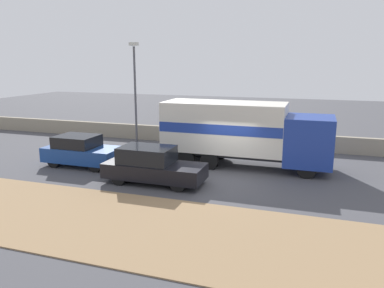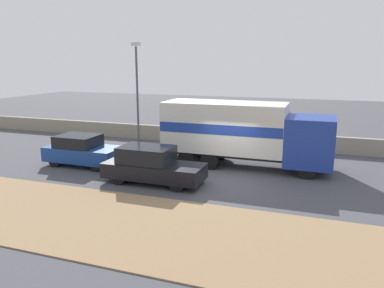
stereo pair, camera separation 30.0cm
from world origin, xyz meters
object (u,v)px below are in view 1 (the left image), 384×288
object	(u,v)px
street_lamp	(135,85)
car_sedan_second	(82,151)
box_truck	(241,131)
car_hatchback	(152,166)

from	to	relation	value
street_lamp	car_sedan_second	bearing A→B (deg)	-90.46
street_lamp	box_truck	distance (m)	8.73
street_lamp	car_hatchback	xyz separation A→B (m)	(4.56, -7.53, -2.97)
box_truck	car_hatchback	bearing A→B (deg)	-128.83
car_hatchback	car_sedan_second	world-z (taller)	car_hatchback
box_truck	car_hatchback	xyz separation A→B (m)	(-3.16, -3.92, -1.06)
box_truck	car_sedan_second	xyz separation A→B (m)	(-7.77, -2.50, -1.07)
car_hatchback	car_sedan_second	distance (m)	4.82
car_hatchback	car_sedan_second	bearing A→B (deg)	162.84
box_truck	car_hatchback	size ratio (longest dim) A/B	1.88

